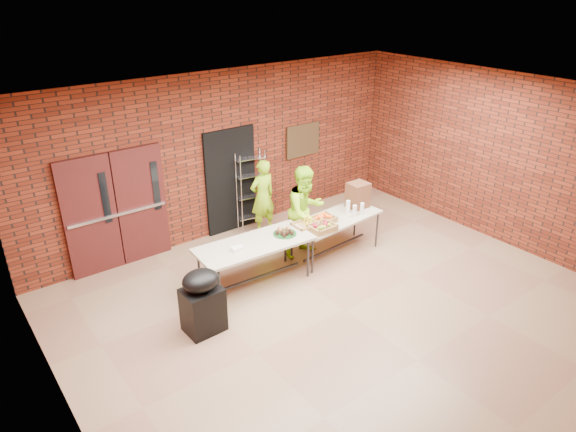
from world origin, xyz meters
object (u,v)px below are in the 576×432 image
object	(u,v)px
wire_rack	(251,190)
table_left	(255,247)
covered_grill	(202,301)
volunteer_man	(305,211)
table_right	(336,221)
volunteer_woman	(263,197)
coffee_dispenser	(358,195)

from	to	relation	value
wire_rack	table_left	bearing A→B (deg)	-111.26
table_left	covered_grill	bearing A→B (deg)	-153.61
wire_rack	volunteer_man	distance (m)	1.54
table_left	volunteer_man	world-z (taller)	volunteer_man
wire_rack	table_right	xyz separation A→B (m)	(0.61, -1.87, -0.14)
table_right	volunteer_man	world-z (taller)	volunteer_man
table_right	volunteer_woman	distance (m)	1.64
volunteer_woman	coffee_dispenser	bearing A→B (deg)	128.85
coffee_dispenser	volunteer_man	xyz separation A→B (m)	(-1.09, 0.22, -0.12)
table_right	covered_grill	world-z (taller)	covered_grill
coffee_dispenser	volunteer_woman	size ratio (longest dim) A/B	0.32
volunteer_woman	table_right	bearing A→B (deg)	108.61
covered_grill	volunteer_man	xyz separation A→B (m)	(2.61, 0.90, 0.36)
wire_rack	covered_grill	distance (m)	3.46
covered_grill	volunteer_man	distance (m)	2.79
table_left	covered_grill	xyz separation A→B (m)	(-1.27, -0.54, -0.23)
volunteer_woman	volunteer_man	size ratio (longest dim) A/B	0.89
table_right	covered_grill	size ratio (longest dim) A/B	1.83
table_right	volunteer_woman	xyz separation A→B (m)	(-0.56, 1.54, 0.09)
coffee_dispenser	covered_grill	world-z (taller)	coffee_dispenser
coffee_dispenser	covered_grill	bearing A→B (deg)	-169.62
covered_grill	table_left	bearing A→B (deg)	21.51
wire_rack	table_right	distance (m)	1.97
table_left	volunteer_woman	distance (m)	1.99
table_left	covered_grill	world-z (taller)	covered_grill
table_right	volunteer_woman	bearing A→B (deg)	105.62
coffee_dispenser	volunteer_man	world-z (taller)	volunteer_man
wire_rack	covered_grill	xyz separation A→B (m)	(-2.45, -2.43, -0.31)
table_left	table_right	world-z (taller)	table_left
table_right	coffee_dispenser	world-z (taller)	coffee_dispenser
covered_grill	volunteer_man	size ratio (longest dim) A/B	0.58
table_left	table_right	bearing A→B (deg)	3.85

